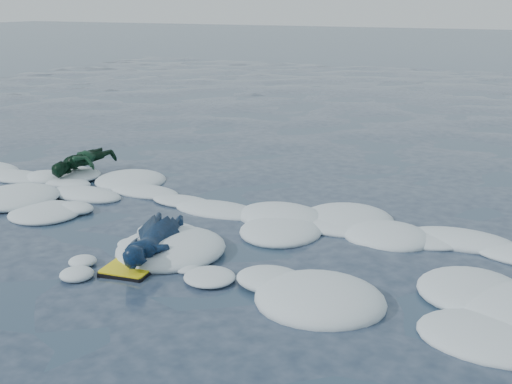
# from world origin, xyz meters

# --- Properties ---
(ground) EXTENTS (120.00, 120.00, 0.00)m
(ground) POSITION_xyz_m (0.00, 0.00, 0.00)
(ground) COLOR #1D3046
(ground) RESTS_ON ground
(foam_band) EXTENTS (12.00, 3.10, 0.30)m
(foam_band) POSITION_xyz_m (0.00, 1.03, 0.00)
(foam_band) COLOR white
(foam_band) RESTS_ON ground
(prone_woman_unit) EXTENTS (0.89, 1.48, 0.35)m
(prone_woman_unit) POSITION_xyz_m (-0.06, -0.17, 0.18)
(prone_woman_unit) COLOR black
(prone_woman_unit) RESTS_ON ground
(prone_child_unit) EXTENTS (0.69, 1.21, 0.44)m
(prone_child_unit) POSITION_xyz_m (-2.85, 2.03, 0.22)
(prone_child_unit) COLOR black
(prone_child_unit) RESTS_ON ground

